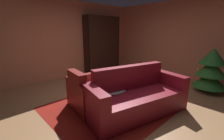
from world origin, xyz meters
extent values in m
plane|color=#AE7C51|center=(0.00, 0.00, 0.00)|extent=(7.33, 7.33, 0.00)
cube|color=tan|center=(0.00, 3.09, 1.35)|extent=(5.63, 0.06, 2.70)
cube|color=tan|center=(-2.79, 0.00, 1.35)|extent=(0.06, 6.23, 2.70)
cube|color=maroon|center=(0.10, -0.36, 0.00)|extent=(2.25, 2.58, 0.01)
cube|color=black|center=(-2.38, 1.60, 1.11)|extent=(0.03, 1.60, 2.22)
cube|color=black|center=(-2.55, 2.39, 1.11)|extent=(0.37, 0.03, 2.22)
cube|color=black|center=(-2.55, 0.82, 1.11)|extent=(0.37, 0.03, 2.22)
cube|color=black|center=(-2.55, 1.60, 0.01)|extent=(0.35, 1.55, 0.03)
cube|color=black|center=(-2.55, 1.60, 0.38)|extent=(0.35, 1.55, 0.03)
cube|color=black|center=(-2.55, 1.60, 0.74)|extent=(0.35, 1.55, 0.02)
cube|color=black|center=(-2.55, 1.60, 1.11)|extent=(0.35, 1.55, 0.02)
cube|color=black|center=(-2.55, 1.60, 1.48)|extent=(0.35, 1.55, 0.02)
cube|color=black|center=(-2.55, 1.60, 1.84)|extent=(0.35, 1.55, 0.02)
cube|color=black|center=(-2.55, 1.60, 2.21)|extent=(0.35, 1.55, 0.03)
cube|color=black|center=(-2.69, 1.60, 0.68)|extent=(0.05, 0.94, 0.59)
cube|color=black|center=(-2.67, 1.60, 0.68)|extent=(0.03, 0.97, 0.62)
cube|color=teal|center=(-2.64, 2.32, 0.17)|extent=(0.18, 0.04, 0.28)
cube|color=#B72B2C|center=(-2.63, 2.28, 0.14)|extent=(0.19, 0.04, 0.24)
cube|color=#B7AD8B|center=(-2.63, 2.23, 0.13)|extent=(0.18, 0.03, 0.22)
cube|color=red|center=(-2.59, 2.20, 0.18)|extent=(0.28, 0.04, 0.30)
cube|color=navy|center=(-2.64, 2.15, 0.12)|extent=(0.17, 0.04, 0.19)
cube|color=brown|center=(-2.63, 2.11, 0.14)|extent=(0.19, 0.05, 0.24)
cube|color=#A9A8A0|center=(-2.63, 2.35, 1.27)|extent=(0.20, 0.04, 0.29)
cube|color=#7D4C9B|center=(-2.59, 2.31, 1.27)|extent=(0.27, 0.03, 0.29)
cube|color=gold|center=(-2.62, 2.26, 1.25)|extent=(0.20, 0.04, 0.26)
cube|color=gold|center=(-2.60, 2.22, 1.24)|extent=(0.26, 0.04, 0.24)
cube|color=orange|center=(-2.62, 2.18, 1.25)|extent=(0.22, 0.03, 0.26)
cube|color=gold|center=(-2.59, 2.13, 1.23)|extent=(0.27, 0.04, 0.22)
cube|color=#276688|center=(-2.61, 2.08, 1.26)|extent=(0.24, 0.04, 0.27)
cube|color=red|center=(-2.64, 2.05, 1.23)|extent=(0.17, 0.03, 0.22)
cube|color=#B43C27|center=(-2.60, 2.34, 1.59)|extent=(0.24, 0.03, 0.20)
cube|color=#2E7632|center=(-2.60, 2.30, 1.60)|extent=(0.24, 0.03, 0.22)
cube|color=#106E88|center=(-2.64, 2.26, 1.60)|extent=(0.17, 0.03, 0.22)
cube|color=#3F3421|center=(-2.61, 2.22, 1.58)|extent=(0.23, 0.03, 0.19)
cube|color=#357836|center=(-2.61, 2.18, 1.63)|extent=(0.23, 0.03, 0.28)
cube|color=#BFB284|center=(-2.61, 2.14, 1.63)|extent=(0.23, 0.03, 0.28)
cube|color=#1F4990|center=(-2.59, 2.32, 1.99)|extent=(0.26, 0.04, 0.27)
cube|color=gold|center=(-2.63, 2.27, 2.00)|extent=(0.18, 0.03, 0.29)
cube|color=red|center=(-2.61, 2.22, 1.99)|extent=(0.23, 0.05, 0.27)
cube|color=gold|center=(-2.60, 2.16, 2.00)|extent=(0.25, 0.05, 0.28)
cube|color=orange|center=(-2.62, 2.11, 1.98)|extent=(0.21, 0.05, 0.25)
cube|color=#95568B|center=(-2.59, 2.06, 1.98)|extent=(0.26, 0.05, 0.26)
cube|color=red|center=(-2.61, 2.01, 2.00)|extent=(0.23, 0.03, 0.29)
cube|color=maroon|center=(-0.22, -0.71, 0.21)|extent=(0.74, 0.82, 0.42)
cube|color=maroon|center=(-0.26, -0.99, 0.64)|extent=(0.65, 0.26, 0.44)
cube|color=maroon|center=(0.17, -0.77, 0.33)|extent=(0.26, 0.75, 0.66)
cube|color=maroon|center=(-0.61, -0.65, 0.33)|extent=(0.26, 0.75, 0.66)
ellipsoid|color=#97785D|center=(-0.18, -0.64, 0.51)|extent=(0.30, 0.22, 0.18)
sphere|color=#97785D|center=(-0.18, -0.51, 0.56)|extent=(0.13, 0.13, 0.13)
cube|color=maroon|center=(0.66, -0.16, 0.22)|extent=(1.15, 1.81, 0.44)
cube|color=maroon|center=(0.36, -0.09, 0.69)|extent=(0.55, 1.67, 0.50)
cube|color=maroon|center=(0.45, -1.07, 0.36)|extent=(0.82, 0.37, 0.72)
cube|color=maroon|center=(0.88, 0.75, 0.36)|extent=(0.82, 0.37, 0.72)
cylinder|color=black|center=(0.30, -0.43, 0.22)|extent=(0.04, 0.04, 0.45)
cylinder|color=black|center=(0.02, -0.26, 0.22)|extent=(0.04, 0.04, 0.45)
cylinder|color=black|center=(0.01, -0.58, 0.22)|extent=(0.04, 0.04, 0.45)
cylinder|color=silver|center=(0.11, -0.42, 0.46)|extent=(0.69, 0.69, 0.02)
cube|color=#2B5189|center=(0.15, -0.41, 0.48)|extent=(0.15, 0.12, 0.02)
cube|color=#314090|center=(0.15, -0.41, 0.50)|extent=(0.19, 0.17, 0.02)
cube|color=#D3C555|center=(0.16, -0.42, 0.52)|extent=(0.20, 0.17, 0.02)
cube|color=gray|center=(0.15, -0.41, 0.55)|extent=(0.18, 0.15, 0.03)
cube|color=#BF3E2E|center=(0.16, -0.41, 0.57)|extent=(0.18, 0.12, 0.02)
cube|color=#C33A2E|center=(0.17, -0.41, 0.59)|extent=(0.18, 0.13, 0.02)
cylinder|color=#5E271E|center=(0.01, -0.27, 0.55)|extent=(0.08, 0.08, 0.17)
cylinder|color=#5E271E|center=(0.01, -0.27, 0.66)|extent=(0.03, 0.03, 0.06)
cylinder|color=brown|center=(1.29, 2.22, 0.07)|extent=(0.08, 0.08, 0.14)
cone|color=#286B2A|center=(1.29, 2.22, 0.36)|extent=(0.84, 0.84, 0.43)
cone|color=#286B2A|center=(1.29, 2.22, 0.68)|extent=(0.75, 0.75, 0.43)
cone|color=#286B2A|center=(1.29, 2.22, 1.00)|extent=(0.66, 0.66, 0.43)
sphere|color=yellow|center=(1.30, 2.56, 0.43)|extent=(0.06, 0.06, 0.06)
sphere|color=yellow|center=(1.06, 2.47, 0.28)|extent=(0.08, 0.08, 0.08)
sphere|color=yellow|center=(1.00, 2.13, 0.61)|extent=(0.07, 0.07, 0.07)
camera|label=1|loc=(2.37, -2.49, 1.64)|focal=24.64mm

